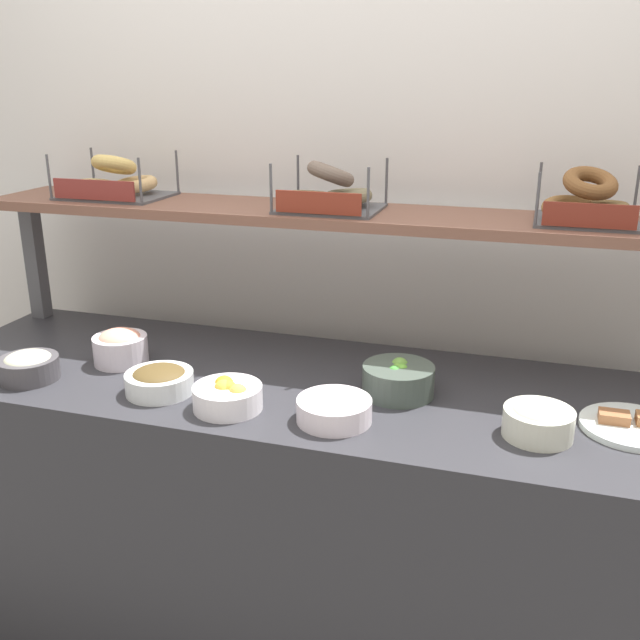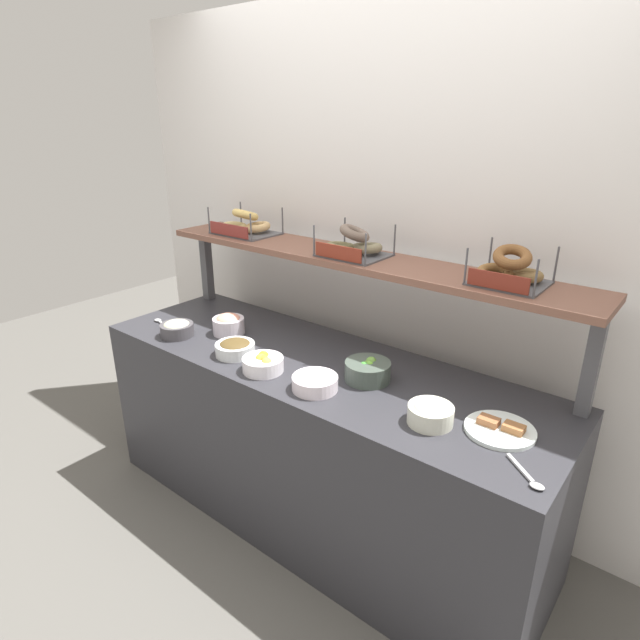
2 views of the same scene
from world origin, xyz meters
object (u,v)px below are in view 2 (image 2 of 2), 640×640
object	(u,v)px
bagel_basket_cinnamon_raisin	(510,271)
bowl_tuna_salad	(177,328)
bowl_lox_spread	(228,324)
bowl_chocolate_spread	(235,348)
bowl_fruit_salad	(263,363)
bowl_veggie_mix	(368,370)
bowl_potato_salad	(431,413)
bagel_basket_poppy	(354,245)
bowl_cream_cheese	(315,381)
bagel_basket_plain	(245,225)
serving_spoon_near_plate	(529,478)
serving_spoon_by_edge	(161,322)
serving_plate_white	(500,429)

from	to	relation	value
bagel_basket_cinnamon_raisin	bowl_tuna_salad	bearing A→B (deg)	-161.33
bowl_lox_spread	bowl_chocolate_spread	bearing A→B (deg)	-35.68
bowl_fruit_salad	bagel_basket_cinnamon_raisin	xyz separation A→B (m)	(0.82, 0.49, 0.44)
bowl_veggie_mix	bagel_basket_cinnamon_raisin	xyz separation A→B (m)	(0.43, 0.27, 0.44)
bowl_lox_spread	bowl_fruit_salad	bearing A→B (deg)	-23.81
bowl_lox_spread	bowl_veggie_mix	size ratio (longest dim) A/B	0.83
bowl_potato_salad	bagel_basket_poppy	xyz separation A→B (m)	(-0.62, 0.39, 0.44)
bowl_cream_cheese	bagel_basket_poppy	size ratio (longest dim) A/B	0.64
bowl_lox_spread	bowl_tuna_salad	size ratio (longest dim) A/B	0.96
bowl_cream_cheese	bagel_basket_cinnamon_raisin	xyz separation A→B (m)	(0.55, 0.48, 0.44)
bowl_cream_cheese	bowl_chocolate_spread	world-z (taller)	bowl_cream_cheese
bowl_lox_spread	bowl_veggie_mix	bearing A→B (deg)	1.89
bowl_lox_spread	bagel_basket_cinnamon_raisin	size ratio (longest dim) A/B	0.60
bowl_cream_cheese	bowl_lox_spread	bearing A→B (deg)	165.97
bowl_cream_cheese	bagel_basket_plain	bearing A→B (deg)	151.10
bowl_chocolate_spread	serving_spoon_near_plate	bearing A→B (deg)	-2.21
bowl_potato_salad	serving_spoon_by_edge	distance (m)	1.55
bagel_basket_plain	serving_spoon_near_plate	bearing A→B (deg)	-16.43
bowl_veggie_mix	bagel_basket_plain	distance (m)	1.11
bowl_lox_spread	bowl_veggie_mix	distance (m)	0.82
bowl_tuna_salad	bagel_basket_poppy	xyz separation A→B (m)	(0.73, 0.46, 0.44)
bowl_potato_salad	bagel_basket_cinnamon_raisin	size ratio (longest dim) A/B	0.62
bagel_basket_cinnamon_raisin	serving_spoon_by_edge	bearing A→B (deg)	-164.98
bowl_cream_cheese	bagel_basket_plain	size ratio (longest dim) A/B	0.56
bowl_cream_cheese	bowl_fruit_salad	bearing A→B (deg)	-177.46
bowl_cream_cheese	serving_spoon_near_plate	size ratio (longest dim) A/B	1.23
bowl_veggie_mix	bowl_tuna_salad	bearing A→B (deg)	-168.25
bowl_cream_cheese	serving_plate_white	xyz separation A→B (m)	(0.69, 0.17, -0.02)
bowl_potato_salad	bowl_lox_spread	bearing A→B (deg)	174.66
bowl_chocolate_spread	serving_spoon_by_edge	world-z (taller)	bowl_chocolate_spread
bowl_chocolate_spread	bagel_basket_plain	size ratio (longest dim) A/B	0.55
serving_spoon_near_plate	bowl_lox_spread	bearing A→B (deg)	172.54
bowl_veggie_mix	bagel_basket_plain	world-z (taller)	bagel_basket_plain
bowl_lox_spread	bagel_basket_cinnamon_raisin	world-z (taller)	bagel_basket_cinnamon_raisin
bowl_potato_salad	bowl_lox_spread	xyz separation A→B (m)	(-1.17, 0.11, 0.01)
bowl_fruit_salad	bagel_basket_cinnamon_raisin	world-z (taller)	bagel_basket_cinnamon_raisin
bowl_fruit_salad	bagel_basket_cinnamon_raisin	distance (m)	1.05
bowl_lox_spread	bowl_veggie_mix	world-z (taller)	bowl_lox_spread
bowl_veggie_mix	serving_spoon_near_plate	size ratio (longest dim) A/B	1.27
bowl_chocolate_spread	bowl_fruit_salad	bearing A→B (deg)	-9.42
serving_plate_white	serving_spoon_near_plate	distance (m)	0.26
bowl_cream_cheese	serving_spoon_near_plate	distance (m)	0.85
serving_spoon_by_edge	bowl_veggie_mix	bearing A→B (deg)	7.69
bowl_fruit_salad	serving_spoon_by_edge	xyz separation A→B (m)	(-0.80, 0.05, -0.03)
bowl_cream_cheese	bowl_potato_salad	bearing A→B (deg)	7.80
bowl_lox_spread	bowl_tuna_salad	bearing A→B (deg)	-134.64
bagel_basket_cinnamon_raisin	bagel_basket_plain	bearing A→B (deg)	179.89
bagel_basket_plain	bagel_basket_cinnamon_raisin	bearing A→B (deg)	-0.11
bowl_cream_cheese	bowl_tuna_salad	xyz separation A→B (m)	(-0.88, -0.01, 0.00)
bowl_tuna_salad	bowl_chocolate_spread	size ratio (longest dim) A/B	0.90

